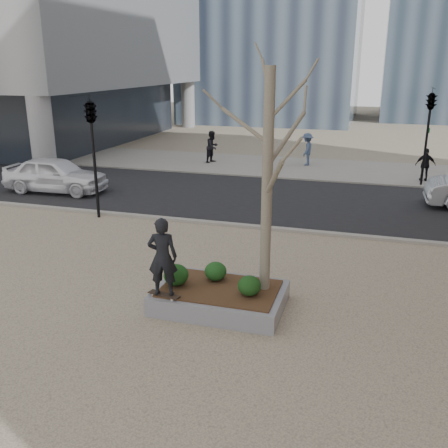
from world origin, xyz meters
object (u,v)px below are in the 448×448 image
(police_car, at_px, (55,174))
(skateboarder, at_px, (162,257))
(planter, at_px, (220,298))
(skateboard, at_px, (164,295))

(police_car, bearing_deg, skateboarder, -137.43)
(skateboarder, bearing_deg, planter, -158.05)
(skateboard, xyz_separation_m, police_car, (-9.16, 9.21, 0.32))
(skateboard, distance_m, skateboarder, 0.95)
(planter, bearing_deg, skateboarder, -145.43)
(skateboarder, bearing_deg, police_car, -57.75)
(skateboarder, relative_size, police_car, 0.39)
(planter, distance_m, skateboarder, 1.80)
(planter, bearing_deg, skateboard, -145.43)
(skateboard, distance_m, police_car, 12.99)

